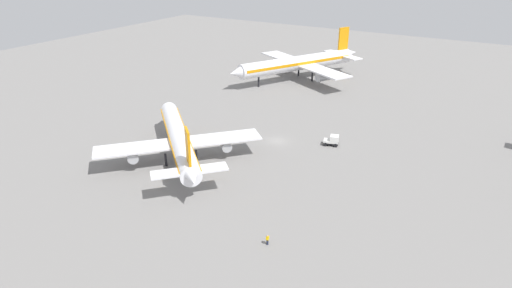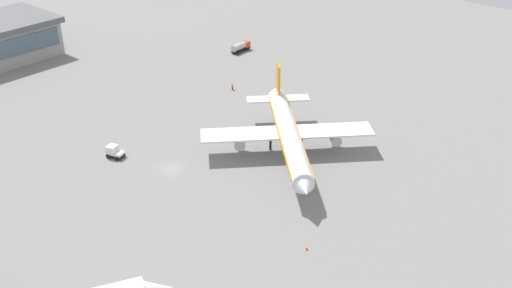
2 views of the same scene
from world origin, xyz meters
name	(u,v)px [view 1 (image 1 of 2)]	position (x,y,z in m)	size (l,w,h in m)	color
ground	(278,141)	(0.00, 0.00, 0.00)	(288.00, 288.00, 0.00)	gray
airplane_at_gate	(299,63)	(47.20, 17.60, 5.56)	(46.25, 38.56, 15.30)	white
airplane_taxiing	(179,139)	(-18.52, 12.95, 4.60)	(31.86, 33.38, 12.65)	white
baggage_tug	(332,140)	(4.15, -11.46, 1.16)	(3.00, 3.62, 2.30)	black
ground_crew_worker	(267,240)	(-34.11, -16.59, 0.85)	(0.54, 0.50, 1.67)	#1E2338
safety_cone_near_gate	(170,111)	(2.08, 33.34, 0.30)	(0.44, 0.44, 0.60)	#EA590C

